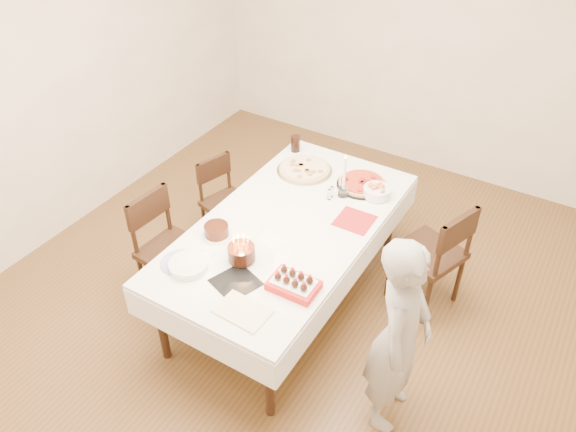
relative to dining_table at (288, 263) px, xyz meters
The scene contains 22 objects.
floor 0.38m from the dining_table, 41.62° to the right, with size 5.00×5.00×0.00m, color #543B1D.
wall_back 2.65m from the dining_table, 88.94° to the left, with size 4.50×0.04×2.70m, color #EFE1C9.
wall_left 2.41m from the dining_table, behind, with size 0.04×5.00×2.70m, color #EFE1C9.
dining_table is the anchor object (origin of this frame).
chair_right_savory 1.06m from the dining_table, 31.74° to the left, with size 0.48×0.48×0.94m, color black, non-canonical shape.
chair_left_savory 0.88m from the dining_table, 157.10° to the left, with size 0.40×0.40×0.79m, color black, non-canonical shape.
chair_left_dessert 0.88m from the dining_table, 150.83° to the right, with size 0.47×0.47×0.91m, color black, non-canonical shape.
person 1.24m from the dining_table, 25.64° to the right, with size 0.52×0.34×1.41m, color #A39F99.
pizza_white 0.81m from the dining_table, 110.37° to the left, with size 0.45×0.45×0.04m, color beige.
pizza_pepperoni 0.85m from the dining_table, 71.27° to the left, with size 0.40×0.40×0.04m, color red.
red_placemat 0.61m from the dining_table, 36.07° to the left, with size 0.26×0.26×0.01m, color #B21E1E.
pasta_bowl 0.87m from the dining_table, 58.35° to the left, with size 0.21×0.21×0.07m, color white.
taper_candle 0.78m from the dining_table, 71.35° to the left, with size 0.08×0.08×0.37m, color white.
shaker_pair 0.60m from the dining_table, 75.87° to the left, with size 0.08×0.08×0.09m, color white, non-canonical shape.
cola_glass 1.11m from the dining_table, 117.81° to the left, with size 0.08×0.08×0.14m, color black.
layer_cake 0.66m from the dining_table, 134.12° to the right, with size 0.22×0.22×0.09m, color #33160C.
cake_board 0.78m from the dining_table, 87.82° to the right, with size 0.26×0.26×0.01m, color black.
birthday_cake 0.68m from the dining_table, 97.35° to the right, with size 0.18×0.18×0.17m, color #391B0F.
strawberry_box 0.77m from the dining_table, 55.45° to the right, with size 0.31×0.21×0.08m, color red, non-canonical shape.
box_lid 0.96m from the dining_table, 76.47° to the right, with size 0.32×0.21×0.03m, color beige.
plate_stack 0.89m from the dining_table, 113.08° to the right, with size 0.26×0.26×0.05m, color white.
china_plate 0.90m from the dining_table, 118.60° to the right, with size 0.26×0.26×0.01m, color white.
Camera 1 is at (1.59, -2.64, 3.26)m, focal length 35.00 mm.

